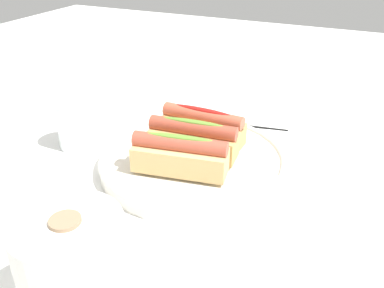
% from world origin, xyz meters
% --- Properties ---
extents(ground_plane, '(2.40, 2.40, 0.00)m').
position_xyz_m(ground_plane, '(0.00, 0.00, 0.00)').
color(ground_plane, white).
extents(serving_bowl, '(0.32, 0.32, 0.03)m').
position_xyz_m(serving_bowl, '(-0.01, 0.00, 0.02)').
color(serving_bowl, silver).
rests_on(serving_bowl, ground_plane).
extents(hotdog_front, '(0.15, 0.06, 0.06)m').
position_xyz_m(hotdog_front, '(-0.01, -0.05, 0.06)').
color(hotdog_front, tan).
rests_on(hotdog_front, serving_bowl).
extents(hotdog_back, '(0.15, 0.06, 0.06)m').
position_xyz_m(hotdog_back, '(-0.01, 0.00, 0.06)').
color(hotdog_back, tan).
rests_on(hotdog_back, serving_bowl).
extents(hotdog_side, '(0.16, 0.07, 0.06)m').
position_xyz_m(hotdog_side, '(-0.01, 0.06, 0.06)').
color(hotdog_side, '#DBB270').
rests_on(hotdog_side, serving_bowl).
extents(water_glass, '(0.07, 0.07, 0.09)m').
position_xyz_m(water_glass, '(0.22, 0.02, 0.04)').
color(water_glass, white).
rests_on(water_glass, ground_plane).
extents(paper_towel_roll, '(0.11, 0.11, 0.13)m').
position_xyz_m(paper_towel_roll, '(-0.03, 0.33, 0.07)').
color(paper_towel_roll, white).
rests_on(paper_towel_roll, ground_plane).
extents(chopstick_near, '(0.22, 0.05, 0.01)m').
position_xyz_m(chopstick_near, '(0.01, -0.18, 0.00)').
color(chopstick_near, black).
rests_on(chopstick_near, ground_plane).
extents(chopstick_far, '(0.22, 0.04, 0.01)m').
position_xyz_m(chopstick_far, '(-0.02, -0.19, 0.00)').
color(chopstick_far, black).
rests_on(chopstick_far, ground_plane).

